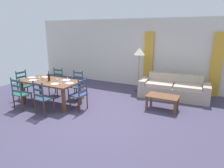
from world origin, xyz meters
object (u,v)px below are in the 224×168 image
object	(u,v)px
coffee_table	(163,98)
standing_lamp	(139,54)
dining_chair_far_right	(76,85)
wine_glass_far_left	(45,75)
dining_chair_near_right	(43,98)
wine_glass_near_left	(39,77)
couch	(174,90)
dining_chair_far_left	(57,82)
dining_table	(50,83)
wine_glass_far_right	(68,78)
coffee_cup_secondary	(43,78)
dining_chair_head_west	(24,85)
dining_chair_near_left	(20,93)
dining_chair_head_east	(80,94)
coffee_cup_primary	(57,80)
wine_bottle	(49,77)
wine_glass_near_right	(61,80)

from	to	relation	value
coffee_table	standing_lamp	world-z (taller)	standing_lamp
dining_chair_far_right	wine_glass_far_left	bearing A→B (deg)	-140.01
dining_chair_far_right	dining_chair_near_right	bearing A→B (deg)	-90.66
wine_glass_near_left	couch	bearing A→B (deg)	34.24
coffee_table	dining_chair_far_left	bearing A→B (deg)	-174.35
dining_table	wine_glass_far_right	world-z (taller)	wine_glass_far_right
dining_table	dining_chair_far_left	distance (m)	0.92
coffee_table	wine_glass_near_left	bearing A→B (deg)	-160.48
dining_chair_far_left	dining_chair_near_right	bearing A→B (deg)	-59.76
dining_table	coffee_cup_secondary	size ratio (longest dim) A/B	21.11
dining_chair_head_west	wine_glass_far_right	bearing A→B (deg)	4.92
coffee_cup_secondary	dining_chair_head_west	bearing A→B (deg)	179.91
couch	standing_lamp	size ratio (longest dim) A/B	1.42
dining_chair_near_right	wine_glass_near_left	world-z (taller)	dining_chair_near_right
dining_chair_near_left	wine_glass_far_left	bearing A→B (deg)	80.81
dining_chair_near_right	coffee_table	bearing A→B (deg)	33.52
dining_table	dining_chair_near_left	bearing A→B (deg)	-121.90
wine_glass_near_left	wine_glass_far_left	size ratio (longest dim) A/B	1.00
wine_glass_far_left	wine_glass_far_right	bearing A→B (deg)	0.51
dining_chair_far_left	standing_lamp	distance (m)	3.15
dining_chair_near_left	couch	world-z (taller)	dining_chair_near_left
dining_chair_far_left	wine_glass_far_left	distance (m)	0.77
dining_chair_near_right	dining_chair_far_right	distance (m)	1.48
wine_glass_far_left	couch	bearing A→B (deg)	31.58
coffee_table	dining_chair_head_east	bearing A→B (deg)	-151.82
coffee_cup_primary	dining_chair_near_left	bearing A→B (deg)	-136.68
coffee_cup_primary	couch	world-z (taller)	coffee_cup_primary
wine_bottle	wine_glass_near_right	bearing A→B (deg)	-9.46
dining_chair_near_left	dining_chair_far_right	world-z (taller)	same
wine_glass_near_right	coffee_table	world-z (taller)	wine_glass_near_right
dining_chair_head_west	wine_glass_near_right	size ratio (longest dim) A/B	5.96
dining_table	couch	bearing A→B (deg)	35.36
wine_glass_far_right	dining_chair_near_right	bearing A→B (deg)	-102.18
dining_chair_near_right	coffee_cup_primary	bearing A→B (deg)	98.05
dining_chair_head_east	dining_chair_head_west	bearing A→B (deg)	-179.17
standing_lamp	couch	bearing A→B (deg)	-7.82
wine_bottle	standing_lamp	distance (m)	3.29
dining_chair_far_left	coffee_cup_secondary	distance (m)	0.89
couch	standing_lamp	xyz separation A→B (m)	(-1.35, 0.18, 1.12)
dining_table	coffee_cup_secondary	bearing A→B (deg)	-174.22
dining_chair_head_west	standing_lamp	bearing A→B (deg)	39.35
coffee_cup_primary	coffee_table	bearing A→B (deg)	21.43
dining_chair_near_left	wine_glass_near_right	xyz separation A→B (m)	(1.03, 0.60, 0.38)
dining_chair_head_west	wine_glass_far_right	world-z (taller)	dining_chair_head_west
dining_table	dining_chair_head_east	world-z (taller)	dining_chair_head_east
wine_glass_far_left	coffee_cup_primary	size ratio (longest dim) A/B	1.79
dining_chair_head_east	couch	xyz separation A→B (m)	(2.20, 2.35, -0.19)
wine_bottle	coffee_cup_primary	xyz separation A→B (m)	(0.29, 0.04, -0.07)
wine_bottle	coffee_table	bearing A→B (deg)	20.24
couch	standing_lamp	world-z (taller)	standing_lamp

